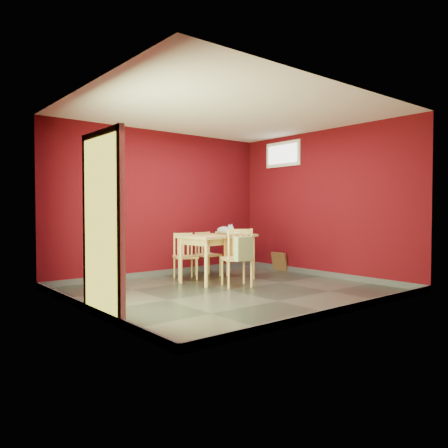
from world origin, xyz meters
TOP-DOWN VIEW (x-y plane):
  - ground at (0.00, 0.00)m, footprint 4.50×4.50m
  - room_shell at (0.00, 0.00)m, footprint 4.50×4.50m
  - doorway at (-2.23, -0.40)m, footprint 0.06×1.01m
  - window at (2.23, 1.00)m, footprint 0.05×0.90m
  - outlet_plate at (1.60, 1.99)m, footprint 0.08×0.02m
  - dining_table at (0.41, 0.81)m, footprint 1.36×0.90m
  - table_runner at (0.41, 0.69)m, footprint 0.42×0.75m
  - chair_far_left at (0.12, 1.40)m, footprint 0.48×0.48m
  - chair_far_right at (0.65, 1.45)m, footprint 0.40×0.40m
  - chair_near at (0.30, 0.17)m, footprint 0.57×0.57m
  - tote_bag at (0.24, -0.04)m, footprint 0.32×0.19m
  - cat at (0.51, 0.75)m, footprint 0.21×0.39m
  - picture_frame at (2.19, 1.05)m, footprint 0.13×0.37m

SIDE VIEW (x-z plane):
  - ground at x=0.00m, z-range 0.00..0.00m
  - room_shell at x=0.00m, z-range -2.20..2.30m
  - picture_frame at x=2.19m, z-range 0.00..0.37m
  - outlet_plate at x=1.60m, z-range 0.24..0.36m
  - chair_far_right at x=0.65m, z-range 0.01..0.82m
  - chair_far_left at x=0.12m, z-range 0.01..0.82m
  - chair_near at x=0.30m, z-range 0.01..0.95m
  - tote_bag at x=0.24m, z-range 0.41..0.85m
  - dining_table at x=0.41m, z-range 0.30..1.10m
  - table_runner at x=0.41m, z-range 0.57..0.93m
  - cat at x=0.51m, z-range 0.80..1.00m
  - doorway at x=-2.23m, z-range 0.06..2.19m
  - window at x=2.23m, z-range 2.10..2.60m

